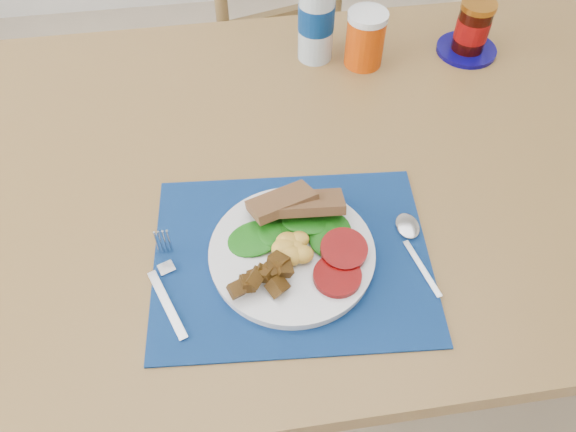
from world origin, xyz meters
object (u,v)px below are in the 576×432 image
(chair_far, at_px, (269,37))
(jam_on_saucer, at_px, (472,31))
(breakfast_plate, at_px, (289,253))
(juice_glass, at_px, (365,40))
(water_bottle, at_px, (317,9))

(chair_far, relative_size, jam_on_saucer, 8.11)
(breakfast_plate, bearing_deg, juice_glass, 54.28)
(jam_on_saucer, bearing_deg, chair_far, 129.30)
(breakfast_plate, distance_m, water_bottle, 0.52)
(juice_glass, bearing_deg, water_bottle, 159.28)
(breakfast_plate, height_order, juice_glass, juice_glass)
(breakfast_plate, bearing_deg, water_bottle, 65.52)
(water_bottle, bearing_deg, chair_far, 96.68)
(water_bottle, distance_m, juice_glass, 0.11)
(breakfast_plate, bearing_deg, chair_far, 75.02)
(chair_far, bearing_deg, jam_on_saucer, 114.63)
(breakfast_plate, distance_m, juice_glass, 0.51)
(chair_far, bearing_deg, breakfast_plate, 70.39)
(chair_far, relative_size, breakfast_plate, 4.08)
(breakfast_plate, xyz_separation_m, jam_on_saucer, (0.44, 0.47, 0.03))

